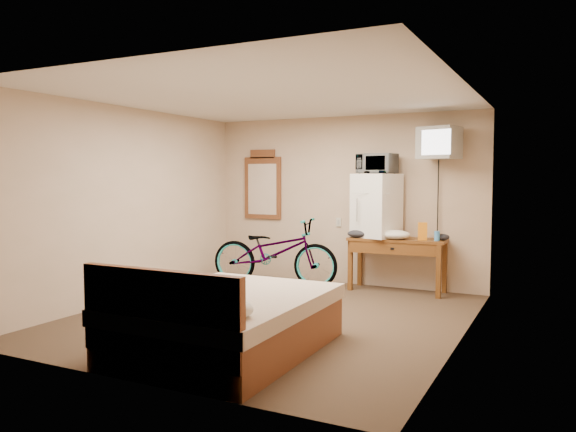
% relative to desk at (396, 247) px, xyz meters
% --- Properties ---
extents(room, '(4.60, 4.64, 2.50)m').
position_rel_desk_xyz_m(room, '(-0.89, -2.00, 0.62)').
color(room, '#422C21').
rests_on(room, ground).
extents(desk, '(1.35, 0.57, 0.75)m').
position_rel_desk_xyz_m(desk, '(0.00, 0.00, 0.00)').
color(desk, brown).
rests_on(desk, floor).
extents(mini_fridge, '(0.68, 0.66, 0.90)m').
position_rel_desk_xyz_m(mini_fridge, '(-0.31, 0.04, 0.57)').
color(mini_fridge, white).
rests_on(mini_fridge, desk).
extents(microwave, '(0.55, 0.41, 0.28)m').
position_rel_desk_xyz_m(microwave, '(-0.31, 0.04, 1.16)').
color(microwave, white).
rests_on(microwave, mini_fridge).
extents(snack_bag, '(0.13, 0.10, 0.24)m').
position_rel_desk_xyz_m(snack_bag, '(0.37, -0.04, 0.24)').
color(snack_bag, orange).
rests_on(snack_bag, desk).
extents(blue_cup, '(0.07, 0.07, 0.13)m').
position_rel_desk_xyz_m(blue_cup, '(0.56, -0.03, 0.19)').
color(blue_cup, '#4495E8').
rests_on(blue_cup, desk).
extents(cloth_cream, '(0.41, 0.31, 0.13)m').
position_rel_desk_xyz_m(cloth_cream, '(0.01, -0.11, 0.18)').
color(cloth_cream, silver).
rests_on(cloth_cream, desk).
extents(cloth_dark_a, '(0.29, 0.22, 0.11)m').
position_rel_desk_xyz_m(cloth_dark_a, '(-0.52, -0.15, 0.18)').
color(cloth_dark_a, black).
rests_on(cloth_dark_a, desk).
extents(cloth_dark_b, '(0.19, 0.16, 0.09)m').
position_rel_desk_xyz_m(cloth_dark_b, '(0.61, 0.06, 0.17)').
color(cloth_dark_b, black).
rests_on(cloth_dark_b, desk).
extents(crt_television, '(0.58, 0.64, 0.43)m').
position_rel_desk_xyz_m(crt_television, '(0.56, 0.02, 1.42)').
color(crt_television, black).
rests_on(crt_television, room).
extents(wall_mirror, '(0.65, 0.04, 1.10)m').
position_rel_desk_xyz_m(wall_mirror, '(-2.27, 0.27, 0.84)').
color(wall_mirror, brown).
rests_on(wall_mirror, room).
extents(bicycle, '(1.99, 0.96, 1.00)m').
position_rel_desk_xyz_m(bicycle, '(-1.73, -0.36, -0.13)').
color(bicycle, black).
rests_on(bicycle, floor).
extents(bed, '(1.53, 2.03, 0.90)m').
position_rel_desk_xyz_m(bed, '(-0.65, -3.38, -0.33)').
color(bed, brown).
rests_on(bed, floor).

